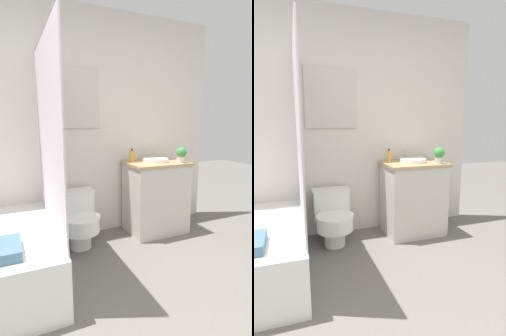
# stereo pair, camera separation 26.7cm
# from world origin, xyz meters

# --- Properties ---
(wall_back) EXTENTS (3.29, 0.07, 2.50)m
(wall_back) POSITION_xyz_m (-0.00, 2.12, 1.26)
(wall_back) COLOR silver
(wall_back) RESTS_ON ground_plane
(shower_area) EXTENTS (0.70, 1.35, 1.98)m
(shower_area) POSITION_xyz_m (-0.78, 1.41, 0.28)
(shower_area) COLOR white
(shower_area) RESTS_ON ground_plane
(toilet) EXTENTS (0.40, 0.52, 0.57)m
(toilet) POSITION_xyz_m (-0.13, 1.82, 0.30)
(toilet) COLOR white
(toilet) RESTS_ON ground_plane
(vanity) EXTENTS (0.69, 0.52, 0.84)m
(vanity) POSITION_xyz_m (0.80, 1.82, 0.42)
(vanity) COLOR beige
(vanity) RESTS_ON ground_plane
(sink) EXTENTS (0.30, 0.34, 0.13)m
(sink) POSITION_xyz_m (0.80, 1.84, 0.86)
(sink) COLOR white
(sink) RESTS_ON vanity
(soap_bottle) EXTENTS (0.05, 0.05, 0.16)m
(soap_bottle) POSITION_xyz_m (0.53, 1.91, 0.91)
(soap_bottle) COLOR gold
(soap_bottle) RESTS_ON vanity
(potted_plant) EXTENTS (0.12, 0.12, 0.18)m
(potted_plant) POSITION_xyz_m (1.03, 1.66, 0.93)
(potted_plant) COLOR beige
(potted_plant) RESTS_ON vanity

